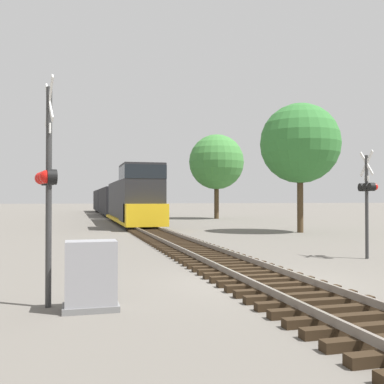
% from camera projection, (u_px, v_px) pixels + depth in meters
% --- Properties ---
extents(ground_plane, '(400.00, 400.00, 0.00)m').
position_uv_depth(ground_plane, '(262.00, 283.00, 11.60)').
color(ground_plane, '#666059').
extents(rail_track_bed, '(2.60, 160.00, 0.31)m').
position_uv_depth(rail_track_bed, '(262.00, 278.00, 11.60)').
color(rail_track_bed, black).
rests_on(rail_track_bed, ground).
extents(freight_train, '(2.92, 53.53, 4.67)m').
position_uv_depth(freight_train, '(115.00, 201.00, 54.03)').
color(freight_train, '#232326').
rests_on(freight_train, ground).
extents(crossing_signal_near, '(0.49, 1.01, 4.60)m').
position_uv_depth(crossing_signal_near, '(47.00, 181.00, 9.01)').
color(crossing_signal_near, '#333333').
rests_on(crossing_signal_near, ground).
extents(crossing_signal_far, '(0.43, 1.01, 3.92)m').
position_uv_depth(crossing_signal_far, '(367.00, 192.00, 16.30)').
color(crossing_signal_far, '#333333').
rests_on(crossing_signal_far, ground).
extents(relay_cabinet, '(1.08, 0.65, 1.36)m').
position_uv_depth(relay_cabinet, '(91.00, 276.00, 8.73)').
color(relay_cabinet, slate).
rests_on(relay_cabinet, ground).
extents(tree_far_right, '(5.16, 5.16, 8.35)m').
position_uv_depth(tree_far_right, '(300.00, 144.00, 28.99)').
color(tree_far_right, '#473521').
rests_on(tree_far_right, ground).
extents(tree_mid_background, '(5.98, 5.98, 9.19)m').
position_uv_depth(tree_mid_background, '(216.00, 162.00, 48.85)').
color(tree_mid_background, '#473521').
rests_on(tree_mid_background, ground).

